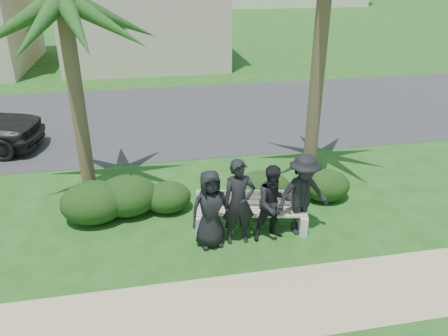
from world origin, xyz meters
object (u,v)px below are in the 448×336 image
(man_a, at_px, (210,209))
(man_b, at_px, (239,202))
(man_c, at_px, (274,203))
(palm_left, at_px, (63,5))
(park_bench, at_px, (251,214))
(man_d, at_px, (303,195))

(man_a, relative_size, man_b, 0.90)
(man_b, relative_size, man_c, 1.11)
(man_b, relative_size, palm_left, 0.33)
(park_bench, xyz_separation_m, man_b, (-0.33, -0.35, 0.51))
(park_bench, height_order, palm_left, palm_left)
(man_a, distance_m, man_d, 1.84)
(palm_left, bearing_deg, man_c, -35.26)
(man_d, bearing_deg, palm_left, 141.37)
(park_bench, height_order, man_b, man_b)
(park_bench, xyz_separation_m, man_c, (0.35, -0.37, 0.42))
(man_b, height_order, man_d, man_b)
(man_c, height_order, palm_left, palm_left)
(man_a, xyz_separation_m, man_b, (0.54, 0.01, 0.08))
(man_b, bearing_deg, park_bench, 46.40)
(park_bench, xyz_separation_m, palm_left, (-3.33, 2.23, 3.82))
(park_bench, distance_m, man_a, 1.03)
(man_a, distance_m, palm_left, 4.93)
(man_c, distance_m, palm_left, 5.64)
(park_bench, bearing_deg, palm_left, 157.44)
(park_bench, xyz_separation_m, man_a, (-0.87, -0.36, 0.43))
(man_a, bearing_deg, man_d, -5.84)
(palm_left, bearing_deg, man_d, -30.29)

